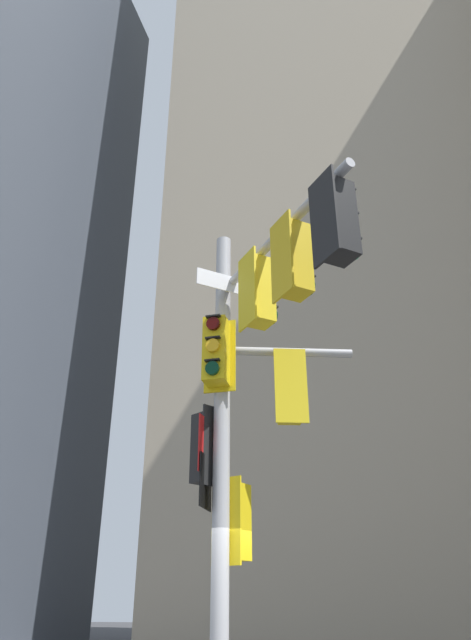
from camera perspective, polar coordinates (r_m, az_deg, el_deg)
building_mid_block at (r=38.16m, az=10.93°, el=15.20°), size 17.07×17.07×53.37m
signal_pole_assembly at (r=7.99m, az=1.34°, el=-6.61°), size 2.82×3.26×7.10m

